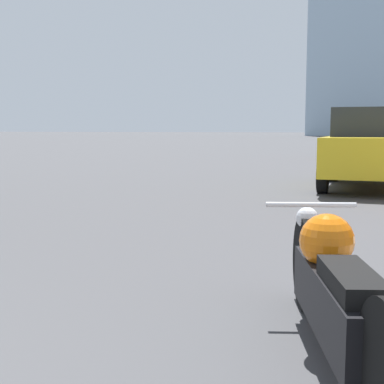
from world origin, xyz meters
name	(u,v)px	position (x,y,z in m)	size (l,w,h in m)	color
motorcycle	(335,291)	(3.37, 3.16, 0.40)	(1.01, 2.42, 0.80)	black
parked_car_yellow	(369,148)	(3.11, 12.54, 0.88)	(1.99, 4.33, 1.74)	gold
parked_car_red	(379,139)	(2.94, 24.95, 0.85)	(2.21, 4.39, 1.69)	red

